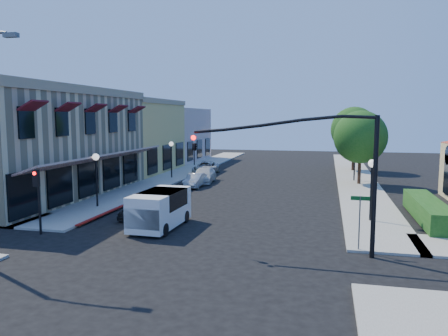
% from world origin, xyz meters
% --- Properties ---
extents(ground, '(120.00, 120.00, 0.00)m').
position_xyz_m(ground, '(0.00, 0.00, 0.00)').
color(ground, black).
rests_on(ground, ground).
extents(sidewalk_left, '(3.50, 50.00, 0.12)m').
position_xyz_m(sidewalk_left, '(-8.75, 27.00, 0.06)').
color(sidewalk_left, gray).
rests_on(sidewalk_left, ground).
extents(sidewalk_right, '(3.50, 50.00, 0.12)m').
position_xyz_m(sidewalk_right, '(8.75, 27.00, 0.06)').
color(sidewalk_right, gray).
rests_on(sidewalk_right, ground).
extents(curb_red_strip, '(0.25, 10.00, 0.06)m').
position_xyz_m(curb_red_strip, '(-6.90, 8.00, 0.00)').
color(curb_red_strip, maroon).
rests_on(curb_red_strip, ground).
extents(corner_brick_building, '(11.77, 18.20, 8.10)m').
position_xyz_m(corner_brick_building, '(-15.45, 11.00, 4.01)').
color(corner_brick_building, beige).
rests_on(corner_brick_building, ground).
extents(yellow_stucco_building, '(10.00, 12.00, 7.60)m').
position_xyz_m(yellow_stucco_building, '(-15.50, 26.00, 3.80)').
color(yellow_stucco_building, '#D6BF60').
rests_on(yellow_stucco_building, ground).
extents(pink_stucco_building, '(10.00, 12.00, 7.00)m').
position_xyz_m(pink_stucco_building, '(-15.50, 38.00, 3.50)').
color(pink_stucco_building, '#C29E93').
rests_on(pink_stucco_building, ground).
extents(hedge, '(1.40, 8.00, 1.10)m').
position_xyz_m(hedge, '(11.70, 9.00, 0.00)').
color(hedge, '#194C15').
rests_on(hedge, ground).
extents(street_tree_a, '(4.56, 4.56, 6.48)m').
position_xyz_m(street_tree_a, '(8.80, 22.00, 4.19)').
color(street_tree_a, black).
rests_on(street_tree_a, ground).
extents(street_tree_b, '(4.94, 4.94, 7.02)m').
position_xyz_m(street_tree_b, '(8.80, 32.00, 4.54)').
color(street_tree_b, black).
rests_on(street_tree_b, ground).
extents(signal_mast_arm, '(8.01, 0.39, 6.00)m').
position_xyz_m(signal_mast_arm, '(5.86, 1.50, 4.09)').
color(signal_mast_arm, black).
rests_on(signal_mast_arm, ground).
extents(secondary_signal, '(0.28, 0.42, 3.32)m').
position_xyz_m(secondary_signal, '(-8.00, 1.41, 2.32)').
color(secondary_signal, black).
rests_on(secondary_signal, ground).
extents(street_name_sign, '(0.80, 0.06, 2.50)m').
position_xyz_m(street_name_sign, '(7.50, 2.20, 1.70)').
color(street_name_sign, '#595B5E').
rests_on(street_name_sign, ground).
extents(lamppost_left_near, '(0.44, 0.44, 3.57)m').
position_xyz_m(lamppost_left_near, '(-8.50, 8.00, 2.74)').
color(lamppost_left_near, black).
rests_on(lamppost_left_near, ground).
extents(lamppost_left_far, '(0.44, 0.44, 3.57)m').
position_xyz_m(lamppost_left_far, '(-8.50, 22.00, 2.74)').
color(lamppost_left_far, black).
rests_on(lamppost_left_far, ground).
extents(lamppost_right_near, '(0.44, 0.44, 3.57)m').
position_xyz_m(lamppost_right_near, '(8.50, 8.00, 2.74)').
color(lamppost_right_near, black).
rests_on(lamppost_right_near, ground).
extents(lamppost_right_far, '(0.44, 0.44, 3.57)m').
position_xyz_m(lamppost_right_far, '(8.50, 24.00, 2.74)').
color(lamppost_right_far, black).
rests_on(lamppost_right_far, ground).
extents(white_van, '(2.10, 4.51, 1.97)m').
position_xyz_m(white_van, '(-2.58, 4.08, 1.14)').
color(white_van, white).
rests_on(white_van, ground).
extents(parked_car_a, '(1.33, 3.11, 1.05)m').
position_xyz_m(parked_car_a, '(-4.80, 6.00, 0.52)').
color(parked_car_a, black).
rests_on(parked_car_a, ground).
extents(parked_car_b, '(1.23, 3.49, 1.15)m').
position_xyz_m(parked_car_b, '(-4.80, 17.65, 0.57)').
color(parked_car_b, '#B1B4B7').
rests_on(parked_car_b, ground).
extents(parked_car_c, '(2.17, 4.59, 1.30)m').
position_xyz_m(parked_car_c, '(-4.80, 20.33, 0.65)').
color(parked_car_c, silver).
rests_on(parked_car_c, ground).
extents(parked_car_d, '(2.32, 4.73, 1.29)m').
position_xyz_m(parked_car_d, '(-6.20, 26.00, 0.65)').
color(parked_car_d, '#A9ABAE').
rests_on(parked_car_d, ground).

